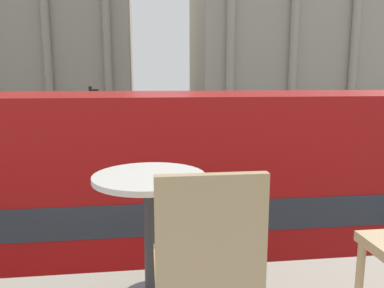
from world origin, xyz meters
TOP-DOWN VIEW (x-y plane):
  - double_decker_bus at (0.71, 3.68)m, footprint 11.27×2.73m
  - cafe_dining_table at (1.12, -0.35)m, footprint 0.60×0.60m
  - cafe_chair_0 at (1.33, -0.95)m, footprint 0.40×0.40m
  - plaza_building_left at (-13.21, 50.06)m, footprint 25.73×14.64m
  - plaza_building_right at (21.35, 47.09)m, footprint 27.74×16.29m
  - traffic_light_near at (-0.75, 11.33)m, footprint 0.42×0.24m
  - traffic_light_mid at (-2.78, 18.28)m, footprint 0.42×0.24m
  - pedestrian_olive at (9.49, 21.01)m, footprint 0.32×0.32m
  - pedestrian_white at (3.50, 22.45)m, footprint 0.32×0.32m
  - pedestrian_red at (2.64, 30.23)m, footprint 0.32×0.32m
  - pedestrian_grey at (-6.39, 23.75)m, footprint 0.32×0.32m

SIDE VIEW (x-z plane):
  - pedestrian_red at x=2.64m, z-range 0.11..1.70m
  - pedestrian_olive at x=9.49m, z-range 0.12..1.74m
  - pedestrian_white at x=3.50m, z-range 0.12..1.78m
  - pedestrian_grey at x=-6.39m, z-range 0.15..1.97m
  - double_decker_bus at x=0.71m, z-range 0.24..4.39m
  - traffic_light_mid at x=-2.78m, z-range 0.56..4.16m
  - traffic_light_near at x=-0.75m, z-range 0.61..4.72m
  - cafe_chair_0 at x=1.33m, z-range 3.21..4.12m
  - cafe_dining_table at x=1.12m, z-range 3.32..4.05m
  - plaza_building_left at x=-13.21m, z-range 0.00..21.75m
  - plaza_building_right at x=21.35m, z-range 0.00..23.68m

